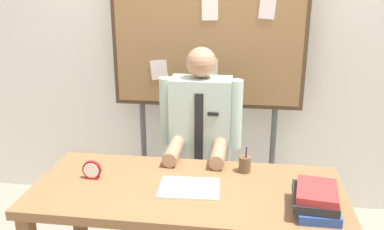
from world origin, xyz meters
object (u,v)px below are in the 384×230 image
(desk, at_px, (187,202))
(person, at_px, (200,155))
(pen_holder, at_px, (245,164))
(book_stack, at_px, (316,200))
(bulletin_board, at_px, (208,43))
(desk_clock, at_px, (92,171))
(open_notebook, at_px, (189,188))

(desk, height_order, person, person)
(desk, distance_m, pen_holder, 0.41)
(desk, xyz_separation_m, person, (0.00, 0.61, 0.01))
(person, xyz_separation_m, pen_holder, (0.30, -0.38, 0.13))
(pen_holder, bearing_deg, book_stack, -48.15)
(person, xyz_separation_m, bulletin_board, (0.00, 0.40, 0.72))
(book_stack, bearing_deg, desk_clock, 171.32)
(open_notebook, bearing_deg, pen_holder, 40.85)
(desk, height_order, bulletin_board, bulletin_board)
(desk_clock, xyz_separation_m, pen_holder, (0.85, 0.20, 0.00))
(book_stack, height_order, open_notebook, book_stack)
(desk, distance_m, bulletin_board, 1.24)
(desk_clock, bearing_deg, bulletin_board, 60.91)
(book_stack, distance_m, desk_clock, 1.21)
(desk_clock, bearing_deg, pen_holder, 13.34)
(bulletin_board, distance_m, desk_clock, 1.27)
(bulletin_board, xyz_separation_m, pen_holder, (0.30, -0.78, -0.59))
(desk, xyz_separation_m, pen_holder, (0.30, 0.23, 0.14))
(bulletin_board, distance_m, book_stack, 1.45)
(bulletin_board, xyz_separation_m, open_notebook, (0.01, -1.03, -0.63))
(bulletin_board, relative_size, open_notebook, 5.90)
(bulletin_board, bearing_deg, desk, -90.00)
(book_stack, relative_size, open_notebook, 0.90)
(bulletin_board, height_order, open_notebook, bulletin_board)
(person, distance_m, open_notebook, 0.64)
(bulletin_board, bearing_deg, desk_clock, -119.09)
(desk, bearing_deg, person, 90.00)
(desk, distance_m, desk_clock, 0.56)
(open_notebook, distance_m, pen_holder, 0.39)
(person, bearing_deg, desk, -90.00)
(bulletin_board, height_order, desk_clock, bulletin_board)
(desk, relative_size, open_notebook, 5.23)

